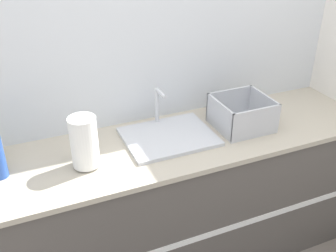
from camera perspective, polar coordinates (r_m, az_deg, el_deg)
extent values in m
cube|color=silver|center=(2.28, -4.18, 10.17)|extent=(4.96, 0.06, 2.60)
cube|color=#514C47|center=(2.44, -0.78, -11.87)|extent=(2.56, 0.61, 0.87)
cube|color=white|center=(2.24, 2.28, -16.50)|extent=(2.56, 0.01, 0.04)
cube|color=#B2A893|center=(2.17, -0.86, -2.86)|extent=(2.59, 0.63, 0.03)
cube|color=silver|center=(2.21, 0.11, -1.55)|extent=(0.50, 0.39, 0.02)
cylinder|color=silver|center=(2.30, -1.63, 2.98)|extent=(0.02, 0.02, 0.21)
cylinder|color=silver|center=(2.20, -1.09, 4.78)|extent=(0.02, 0.12, 0.02)
cylinder|color=#4C4C51|center=(2.02, -11.67, -5.56)|extent=(0.10, 0.10, 0.01)
cylinder|color=white|center=(1.95, -12.07, -2.27)|extent=(0.14, 0.14, 0.26)
cube|color=#B7BABF|center=(2.37, 10.49, 0.09)|extent=(0.31, 0.30, 0.01)
cube|color=#B7BABF|center=(2.22, 12.67, 0.46)|extent=(0.31, 0.01, 0.17)
cube|color=#B7BABF|center=(2.43, 8.87, 3.46)|extent=(0.31, 0.01, 0.17)
cube|color=#B7BABF|center=(2.25, 7.51, 1.37)|extent=(0.01, 0.30, 0.17)
cube|color=#B7BABF|center=(2.41, 13.67, 2.64)|extent=(0.01, 0.30, 0.17)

